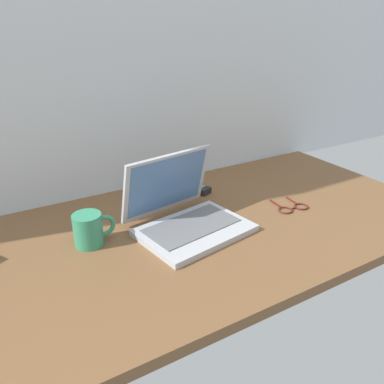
# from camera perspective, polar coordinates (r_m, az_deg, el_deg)

# --- Properties ---
(desk) EXTENTS (1.60, 0.76, 0.03)m
(desk) POSITION_cam_1_polar(r_m,az_deg,el_deg) (1.17, 0.23, -5.99)
(desk) COLOR brown
(desk) RESTS_ON ground
(laptop) EXTENTS (0.34, 0.32, 0.21)m
(laptop) POSITION_cam_1_polar(r_m,az_deg,el_deg) (1.15, -1.05, -3.16)
(laptop) COLOR #B2B5BA
(laptop) RESTS_ON desk
(coffee_mug) EXTENTS (0.12, 0.08, 0.09)m
(coffee_mug) POSITION_cam_1_polar(r_m,az_deg,el_deg) (1.10, -14.84, -5.28)
(coffee_mug) COLOR #338C66
(coffee_mug) RESTS_ON desk
(remote_control_far) EXTENTS (0.10, 0.17, 0.02)m
(remote_control_far) POSITION_cam_1_polar(r_m,az_deg,el_deg) (1.41, -0.32, 0.83)
(remote_control_far) COLOR black
(remote_control_far) RESTS_ON desk
(eyeglasses) EXTENTS (0.12, 0.11, 0.01)m
(eyeglasses) POSITION_cam_1_polar(r_m,az_deg,el_deg) (1.32, 14.55, -2.24)
(eyeglasses) COLOR #591E19
(eyeglasses) RESTS_ON desk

